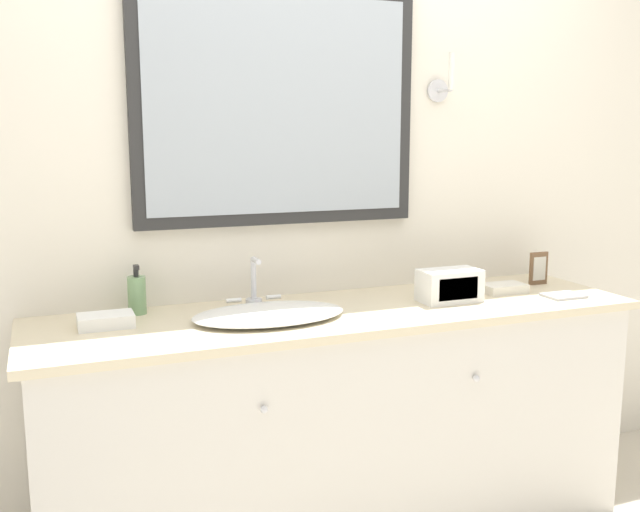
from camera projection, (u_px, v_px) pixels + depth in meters
wall_back at (309, 185)px, 2.78m from camera, size 8.00×0.18×2.55m
vanity_counter at (341, 422)px, 2.63m from camera, size 2.19×0.60×0.86m
sink_basin at (269, 313)px, 2.43m from camera, size 0.53×0.38×0.19m
soap_bottle at (137, 294)px, 2.48m from camera, size 0.06×0.06×0.17m
appliance_box at (450, 286)px, 2.66m from camera, size 0.23×0.13×0.12m
picture_frame at (539, 268)px, 2.96m from camera, size 0.08×0.01×0.14m
hand_towel_near_sink at (106, 321)px, 2.32m from camera, size 0.18×0.12×0.04m
hand_towel_far_corner at (503, 288)px, 2.82m from camera, size 0.17×0.11×0.03m
metal_tray at (564, 296)px, 2.75m from camera, size 0.15×0.11×0.01m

